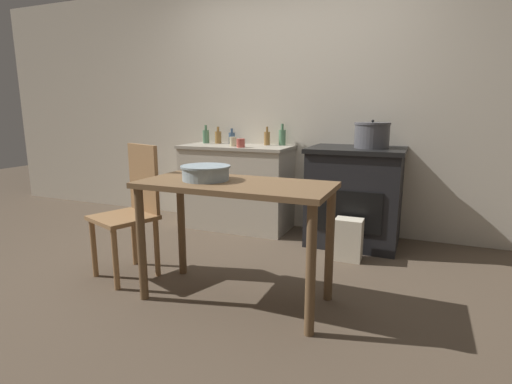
{
  "coord_description": "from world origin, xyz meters",
  "views": [
    {
      "loc": [
        1.25,
        -2.44,
        1.23
      ],
      "look_at": [
        0.0,
        0.53,
        0.57
      ],
      "focal_mm": 28.0,
      "sensor_mm": 36.0,
      "label": 1
    }
  ],
  "objects_px": {
    "bottle_left": "(218,137)",
    "cup_mid_right": "(233,142)",
    "bottle_center": "(267,138)",
    "bottle_far_left": "(206,136)",
    "cup_center_right": "(241,143)",
    "bottle_mid_left": "(282,137)",
    "mixing_bowl_large": "(206,172)",
    "flour_sack": "(348,239)",
    "bottle_center_left": "(232,138)",
    "work_table": "(235,202)",
    "chair": "(132,207)",
    "stock_pot": "(372,135)",
    "stove": "(355,196)"
  },
  "relations": [
    {
      "from": "mixing_bowl_large",
      "to": "bottle_left",
      "type": "distance_m",
      "value": 1.85
    },
    {
      "from": "work_table",
      "to": "bottle_mid_left",
      "type": "height_order",
      "value": "bottle_mid_left"
    },
    {
      "from": "stove",
      "to": "bottle_center",
      "type": "height_order",
      "value": "bottle_center"
    },
    {
      "from": "bottle_mid_left",
      "to": "bottle_far_left",
      "type": "bearing_deg",
      "value": -175.58
    },
    {
      "from": "bottle_center",
      "to": "cup_mid_right",
      "type": "xyz_separation_m",
      "value": [
        -0.27,
        -0.25,
        -0.03
      ]
    },
    {
      "from": "flour_sack",
      "to": "bottle_left",
      "type": "bearing_deg",
      "value": 156.97
    },
    {
      "from": "bottle_center",
      "to": "bottle_center_left",
      "type": "bearing_deg",
      "value": 173.79
    },
    {
      "from": "mixing_bowl_large",
      "to": "bottle_left",
      "type": "xyz_separation_m",
      "value": [
        -0.8,
        1.66,
        0.1
      ]
    },
    {
      "from": "bottle_mid_left",
      "to": "bottle_center_left",
      "type": "relative_size",
      "value": 1.35
    },
    {
      "from": "cup_mid_right",
      "to": "bottle_left",
      "type": "bearing_deg",
      "value": 140.46
    },
    {
      "from": "work_table",
      "to": "bottle_center",
      "type": "xyz_separation_m",
      "value": [
        -0.43,
        1.66,
        0.29
      ]
    },
    {
      "from": "bottle_far_left",
      "to": "cup_center_right",
      "type": "bearing_deg",
      "value": -29.09
    },
    {
      "from": "mixing_bowl_large",
      "to": "bottle_mid_left",
      "type": "bearing_deg",
      "value": 92.52
    },
    {
      "from": "stock_pot",
      "to": "cup_center_right",
      "type": "bearing_deg",
      "value": -173.85
    },
    {
      "from": "bottle_left",
      "to": "bottle_center_left",
      "type": "height_order",
      "value": "bottle_left"
    },
    {
      "from": "flour_sack",
      "to": "mixing_bowl_large",
      "type": "distance_m",
      "value": 1.42
    },
    {
      "from": "bottle_mid_left",
      "to": "cup_center_right",
      "type": "bearing_deg",
      "value": -127.75
    },
    {
      "from": "work_table",
      "to": "chair",
      "type": "xyz_separation_m",
      "value": [
        -0.89,
        0.09,
        -0.14
      ]
    },
    {
      "from": "bottle_center_left",
      "to": "bottle_center",
      "type": "distance_m",
      "value": 0.43
    },
    {
      "from": "work_table",
      "to": "cup_center_right",
      "type": "bearing_deg",
      "value": 113.47
    },
    {
      "from": "flour_sack",
      "to": "bottle_mid_left",
      "type": "relative_size",
      "value": 1.6
    },
    {
      "from": "stock_pot",
      "to": "bottle_center_left",
      "type": "bearing_deg",
      "value": 170.56
    },
    {
      "from": "bottle_far_left",
      "to": "cup_center_right",
      "type": "relative_size",
      "value": 2.34
    },
    {
      "from": "mixing_bowl_large",
      "to": "bottle_far_left",
      "type": "xyz_separation_m",
      "value": [
        -0.94,
        1.65,
        0.11
      ]
    },
    {
      "from": "work_table",
      "to": "bottle_center",
      "type": "height_order",
      "value": "bottle_center"
    },
    {
      "from": "chair",
      "to": "bottle_center",
      "type": "xyz_separation_m",
      "value": [
        0.46,
        1.58,
        0.43
      ]
    },
    {
      "from": "flour_sack",
      "to": "bottle_far_left",
      "type": "distance_m",
      "value": 1.98
    },
    {
      "from": "mixing_bowl_large",
      "to": "bottle_far_left",
      "type": "height_order",
      "value": "bottle_far_left"
    },
    {
      "from": "bottle_left",
      "to": "cup_mid_right",
      "type": "distance_m",
      "value": 0.39
    },
    {
      "from": "bottle_far_left",
      "to": "bottle_mid_left",
      "type": "height_order",
      "value": "bottle_mid_left"
    },
    {
      "from": "work_table",
      "to": "cup_mid_right",
      "type": "distance_m",
      "value": 1.6
    },
    {
      "from": "cup_center_right",
      "to": "cup_mid_right",
      "type": "bearing_deg",
      "value": 146.08
    },
    {
      "from": "mixing_bowl_large",
      "to": "bottle_left",
      "type": "relative_size",
      "value": 1.76
    },
    {
      "from": "chair",
      "to": "bottle_center_left",
      "type": "bearing_deg",
      "value": 109.46
    },
    {
      "from": "bottle_mid_left",
      "to": "cup_mid_right",
      "type": "height_order",
      "value": "bottle_mid_left"
    },
    {
      "from": "mixing_bowl_large",
      "to": "bottle_center_left",
      "type": "distance_m",
      "value": 1.84
    },
    {
      "from": "flour_sack",
      "to": "cup_mid_right",
      "type": "bearing_deg",
      "value": 161.75
    },
    {
      "from": "bottle_mid_left",
      "to": "mixing_bowl_large",
      "type": "bearing_deg",
      "value": -87.48
    },
    {
      "from": "stock_pot",
      "to": "bottle_mid_left",
      "type": "height_order",
      "value": "stock_pot"
    },
    {
      "from": "bottle_center_left",
      "to": "bottle_far_left",
      "type": "bearing_deg",
      "value": -166.91
    },
    {
      "from": "work_table",
      "to": "chair",
      "type": "relative_size",
      "value": 1.25
    },
    {
      "from": "stock_pot",
      "to": "work_table",
      "type": "bearing_deg",
      "value": -113.73
    },
    {
      "from": "chair",
      "to": "bottle_center_left",
      "type": "relative_size",
      "value": 6.01
    },
    {
      "from": "bottle_center_left",
      "to": "chair",
      "type": "bearing_deg",
      "value": -91.15
    },
    {
      "from": "chair",
      "to": "cup_mid_right",
      "type": "xyz_separation_m",
      "value": [
        0.19,
        1.33,
        0.4
      ]
    },
    {
      "from": "chair",
      "to": "mixing_bowl_large",
      "type": "height_order",
      "value": "chair"
    },
    {
      "from": "bottle_center",
      "to": "stock_pot",
      "type": "bearing_deg",
      "value": -10.71
    },
    {
      "from": "work_table",
      "to": "bottle_far_left",
      "type": "distance_m",
      "value": 2.03
    },
    {
      "from": "stock_pot",
      "to": "bottle_center",
      "type": "relative_size",
      "value": 1.64
    },
    {
      "from": "stock_pot",
      "to": "bottle_mid_left",
      "type": "distance_m",
      "value": 0.96
    }
  ]
}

